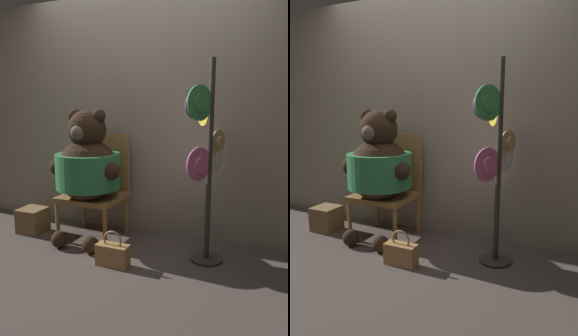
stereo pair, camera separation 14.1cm
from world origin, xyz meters
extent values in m
plane|color=#4C423D|center=(0.00, 0.00, 0.00)|extent=(14.00, 14.00, 0.00)
cube|color=gray|center=(0.00, 0.66, 1.21)|extent=(8.00, 0.10, 2.43)
cylinder|color=#9E703D|center=(-0.69, 0.04, 0.20)|extent=(0.04, 0.04, 0.40)
cylinder|color=#9E703D|center=(-0.16, 0.04, 0.20)|extent=(0.04, 0.04, 0.40)
cylinder|color=#9E703D|center=(-0.69, 0.51, 0.20)|extent=(0.04, 0.04, 0.40)
cylinder|color=#9E703D|center=(-0.16, 0.51, 0.20)|extent=(0.04, 0.04, 0.40)
cube|color=#9E703D|center=(-0.42, 0.27, 0.42)|extent=(0.59, 0.53, 0.05)
cube|color=#9E703D|center=(-0.42, 0.52, 0.74)|extent=(0.59, 0.04, 0.59)
sphere|color=black|center=(-0.41, 0.19, 0.71)|extent=(0.61, 0.61, 0.61)
cylinder|color=#2D7F47|center=(-0.41, 0.19, 0.71)|extent=(0.63, 0.63, 0.34)
sphere|color=black|center=(-0.41, 0.19, 1.10)|extent=(0.37, 0.37, 0.37)
sphere|color=black|center=(-0.54, 0.19, 1.23)|extent=(0.13, 0.13, 0.13)
sphere|color=black|center=(-0.28, 0.19, 1.23)|extent=(0.13, 0.13, 0.13)
sphere|color=brown|center=(-0.41, 0.04, 1.09)|extent=(0.13, 0.13, 0.13)
sphere|color=black|center=(-0.70, 0.12, 0.74)|extent=(0.17, 0.17, 0.17)
sphere|color=black|center=(-0.12, 0.12, 0.74)|extent=(0.17, 0.17, 0.17)
sphere|color=black|center=(-0.58, -0.08, 0.08)|extent=(0.16, 0.16, 0.16)
sphere|color=black|center=(-0.24, -0.08, 0.08)|extent=(0.16, 0.16, 0.16)
cylinder|color=#332D28|center=(0.76, 0.18, 0.01)|extent=(0.28, 0.28, 0.02)
cylinder|color=#332D28|center=(0.76, 0.18, 0.85)|extent=(0.04, 0.04, 1.70)
cylinder|color=tan|center=(0.81, 0.29, 1.02)|extent=(0.09, 0.20, 0.21)
cylinder|color=tan|center=(0.81, 0.29, 1.02)|extent=(0.11, 0.12, 0.10)
cylinder|color=#D16693|center=(0.70, 0.07, 0.86)|extent=(0.15, 0.25, 0.28)
cylinder|color=#D16693|center=(0.70, 0.07, 0.86)|extent=(0.13, 0.15, 0.13)
cylinder|color=#3D9351|center=(0.69, 0.06, 1.35)|extent=(0.15, 0.25, 0.28)
cylinder|color=#3D9351|center=(0.69, 0.06, 1.35)|extent=(0.11, 0.14, 0.13)
cylinder|color=silver|center=(0.79, 0.32, 0.90)|extent=(0.07, 0.27, 0.27)
cylinder|color=silver|center=(0.79, 0.32, 0.90)|extent=(0.10, 0.14, 0.13)
cylinder|color=yellow|center=(0.67, 0.33, 1.29)|extent=(0.16, 0.23, 0.27)
cylinder|color=yellow|center=(0.67, 0.33, 1.29)|extent=(0.12, 0.14, 0.13)
cylinder|color=#7A388E|center=(0.67, 0.06, 1.33)|extent=(0.14, 0.17, 0.21)
cylinder|color=#7A388E|center=(0.67, 0.06, 1.33)|extent=(0.10, 0.11, 0.10)
cube|color=#A87A47|center=(0.05, -0.22, 0.09)|extent=(0.28, 0.12, 0.18)
torus|color=#A87A47|center=(0.05, -0.22, 0.22)|extent=(0.17, 0.02, 0.17)
cube|color=brown|center=(-1.09, 0.15, 0.13)|extent=(0.26, 0.26, 0.26)
camera|label=1|loc=(1.26, -2.50, 1.31)|focal=35.00mm
camera|label=2|loc=(1.39, -2.44, 1.31)|focal=35.00mm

